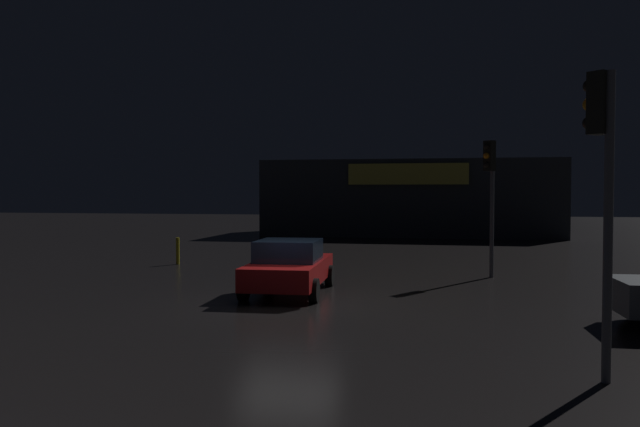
# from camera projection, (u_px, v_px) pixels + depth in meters

# --- Properties ---
(ground_plane) EXTENTS (120.00, 120.00, 0.00)m
(ground_plane) POSITION_uv_depth(u_px,v_px,m) (289.00, 304.00, 15.86)
(ground_plane) COLOR black
(store_building) EXTENTS (18.69, 7.90, 4.84)m
(store_building) POSITION_uv_depth(u_px,v_px,m) (411.00, 198.00, 41.78)
(store_building) COLOR #33383D
(store_building) RESTS_ON ground
(traffic_signal_opposite) EXTENTS (0.42, 0.43, 4.49)m
(traffic_signal_opposite) POSITION_uv_depth(u_px,v_px,m) (490.00, 179.00, 20.56)
(traffic_signal_opposite) COLOR #595B60
(traffic_signal_opposite) RESTS_ON ground
(traffic_signal_cross_left) EXTENTS (0.43, 0.41, 4.59)m
(traffic_signal_cross_left) POSITION_uv_depth(u_px,v_px,m) (602.00, 159.00, 9.26)
(traffic_signal_cross_left) COLOR #595B60
(traffic_signal_cross_left) RESTS_ON ground
(car_near) EXTENTS (2.22, 4.46, 1.49)m
(car_near) POSITION_uv_depth(u_px,v_px,m) (289.00, 266.00, 17.51)
(car_near) COLOR #A51414
(car_near) RESTS_ON ground
(bollard_kerb_a) EXTENTS (0.13, 0.13, 1.04)m
(bollard_kerb_a) POSITION_uv_depth(u_px,v_px,m) (178.00, 251.00, 24.45)
(bollard_kerb_a) COLOR gold
(bollard_kerb_a) RESTS_ON ground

